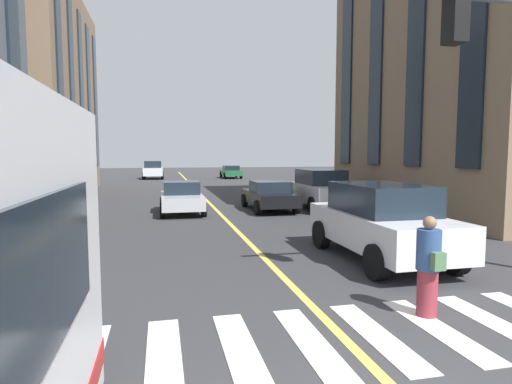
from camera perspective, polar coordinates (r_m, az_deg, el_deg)
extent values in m
cube|color=#D8C64C|center=(22.90, -6.39, -1.41)|extent=(80.00, 0.16, 0.01)
cube|color=silver|center=(7.76, 29.50, -15.13)|extent=(2.40, 0.45, 0.01)
cube|color=silver|center=(7.16, 23.30, -16.60)|extent=(2.40, 0.45, 0.01)
cube|color=silver|center=(6.65, 15.94, -18.08)|extent=(2.40, 0.45, 0.01)
cube|color=silver|center=(6.27, 7.41, -19.42)|extent=(2.40, 0.45, 0.01)
cube|color=silver|center=(6.03, -2.16, -20.43)|extent=(2.40, 0.45, 0.01)
cube|color=silver|center=(5.95, -12.36, -20.93)|extent=(2.40, 0.45, 0.01)
cube|color=silver|center=(6.03, -22.58, -20.82)|extent=(2.40, 0.45, 0.01)
cube|color=silver|center=(45.93, -13.74, 2.73)|extent=(4.70, 1.95, 0.80)
cube|color=#19232D|center=(45.90, -13.76, 3.66)|extent=(2.58, 1.72, 0.70)
cylinder|color=black|center=(44.39, -12.55, 2.15)|extent=(0.76, 0.27, 0.76)
cylinder|color=black|center=(44.42, -14.97, 2.10)|extent=(0.76, 0.27, 0.76)
cylinder|color=black|center=(47.49, -12.57, 2.34)|extent=(0.76, 0.27, 0.76)
cylinder|color=black|center=(47.52, -14.83, 2.29)|extent=(0.76, 0.27, 0.76)
cube|color=black|center=(19.65, 1.73, -0.73)|extent=(4.40, 1.80, 0.55)
cube|color=#19232D|center=(19.39, 1.90, 0.75)|extent=(1.85, 1.58, 0.50)
cylinder|color=black|center=(20.90, -1.56, -1.13)|extent=(0.64, 0.22, 0.64)
cylinder|color=black|center=(21.30, 3.00, -1.02)|extent=(0.64, 0.22, 0.64)
cylinder|color=black|center=(18.08, 0.22, -2.12)|extent=(0.64, 0.22, 0.64)
cylinder|color=black|center=(18.54, 5.44, -1.96)|extent=(0.64, 0.22, 0.64)
cube|color=#1E6038|center=(45.90, -3.44, 2.63)|extent=(4.40, 1.80, 0.55)
cube|color=#19232D|center=(45.66, -3.40, 3.28)|extent=(1.85, 1.58, 0.50)
cylinder|color=black|center=(47.22, -4.76, 2.36)|extent=(0.64, 0.22, 0.64)
cylinder|color=black|center=(47.49, -2.69, 2.39)|extent=(0.64, 0.22, 0.64)
cylinder|color=black|center=(44.35, -4.24, 2.18)|extent=(0.64, 0.22, 0.64)
cylinder|color=black|center=(44.63, -2.04, 2.21)|extent=(0.64, 0.22, 0.64)
cube|color=silver|center=(20.31, 8.67, -0.07)|extent=(4.70, 1.95, 0.80)
cube|color=#19232D|center=(20.26, 8.70, 2.04)|extent=(2.59, 1.72, 0.70)
cylinder|color=black|center=(21.50, 4.83, -0.81)|extent=(0.76, 0.27, 0.76)
cylinder|color=black|center=(22.13, 9.45, -0.70)|extent=(0.76, 0.27, 0.76)
cylinder|color=black|center=(18.58, 7.71, -1.78)|extent=(0.76, 0.27, 0.76)
cylinder|color=black|center=(19.31, 12.92, -1.60)|extent=(0.76, 0.27, 0.76)
cube|color=silver|center=(10.87, 16.47, -4.74)|extent=(4.70, 1.95, 0.80)
cube|color=#19232D|center=(10.77, 16.58, -0.81)|extent=(2.58, 1.72, 0.70)
cylinder|color=black|center=(11.92, 8.81, -5.68)|extent=(0.76, 0.27, 0.76)
cylinder|color=black|center=(12.72, 16.71, -5.16)|extent=(0.76, 0.27, 0.76)
cylinder|color=black|center=(9.18, 16.01, -9.10)|extent=(0.76, 0.27, 0.76)
cylinder|color=black|center=(10.19, 25.37, -7.98)|extent=(0.76, 0.27, 0.76)
cube|color=#B7BABF|center=(18.86, -10.01, -1.11)|extent=(3.90, 1.75, 0.55)
cube|color=#19232D|center=(19.01, -10.06, 0.60)|extent=(1.64, 1.54, 0.55)
cylinder|color=black|center=(17.68, -7.07, -2.39)|extent=(0.60, 0.21, 0.60)
cylinder|color=black|center=(17.60, -12.53, -2.51)|extent=(0.60, 0.21, 0.60)
cylinder|color=black|center=(20.23, -7.79, -1.45)|extent=(0.60, 0.21, 0.60)
cylinder|color=black|center=(20.15, -12.56, -1.55)|extent=(0.60, 0.21, 0.60)
cylinder|color=maroon|center=(7.49, 22.13, -12.53)|extent=(0.32, 0.32, 0.77)
cylinder|color=#2D4C7F|center=(7.31, 22.32, -7.21)|extent=(0.38, 0.38, 0.65)
sphere|color=#8C664C|center=(7.23, 22.44, -3.87)|extent=(0.21, 0.21, 0.21)
cube|color=#4C724C|center=(7.14, 23.45, -8.62)|extent=(0.12, 0.20, 0.28)
cube|color=black|center=(8.52, 25.38, 20.62)|extent=(0.36, 0.30, 0.90)
sphere|color=gold|center=(8.52, 25.38, 20.62)|extent=(0.18, 0.18, 0.18)
sphere|color=green|center=(8.44, 25.30, 18.67)|extent=(0.18, 0.18, 0.18)
cube|color=#846B51|center=(23.00, 29.19, 17.01)|extent=(12.74, 9.64, 15.17)
cube|color=#19232D|center=(18.99, 20.91, 20.97)|extent=(1.10, 0.10, 11.53)
cube|color=#19232D|center=(21.63, 15.98, 19.08)|extent=(1.10, 0.10, 11.53)
cube|color=#19232D|center=(24.41, 12.22, 17.53)|extent=(1.10, 0.10, 11.53)
cube|color=#19232D|center=(24.60, -24.98, 14.43)|extent=(1.10, 0.10, 9.90)
cube|color=#19232D|center=(27.54, -23.61, 13.43)|extent=(1.10, 0.10, 9.90)
cube|color=#19232D|center=(30.50, -22.52, 12.62)|extent=(1.10, 0.10, 9.90)
cube|color=#19232D|center=(33.46, -21.62, 11.95)|extent=(1.10, 0.10, 9.90)
cube|color=#19232D|center=(36.44, -20.88, 11.39)|extent=(1.10, 0.10, 9.90)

